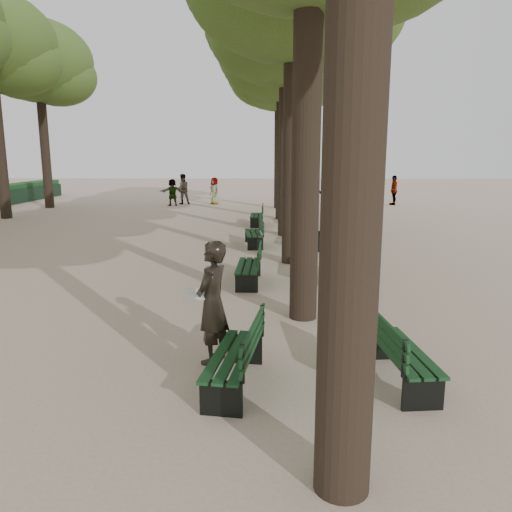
{
  "coord_description": "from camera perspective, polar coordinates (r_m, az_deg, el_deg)",
  "views": [
    {
      "loc": [
        0.79,
        -6.17,
        3.07
      ],
      "look_at": [
        0.6,
        3.0,
        1.2
      ],
      "focal_mm": 35.0,
      "sensor_mm": 36.0,
      "label": 1
    }
  ],
  "objects": [
    {
      "name": "ground",
      "position": [
        6.93,
        -5.67,
        -14.81
      ],
      "size": [
        120.0,
        120.0,
        0.0
      ],
      "primitive_type": "plane",
      "color": "#C3A994",
      "rests_on": "ground"
    },
    {
      "name": "tree_central_3",
      "position": [
        19.72,
        3.54,
        24.93
      ],
      "size": [
        6.0,
        6.0,
        9.95
      ],
      "color": "#33261C",
      "rests_on": "ground"
    },
    {
      "name": "tree_central_4",
      "position": [
        24.61,
        3.04,
        22.22
      ],
      "size": [
        6.0,
        6.0,
        9.95
      ],
      "color": "#33261C",
      "rests_on": "ground"
    },
    {
      "name": "tree_central_5",
      "position": [
        29.53,
        2.71,
        20.42
      ],
      "size": [
        6.0,
        6.0,
        9.95
      ],
      "color": "#33261C",
      "rests_on": "ground"
    },
    {
      "name": "tree_far_5",
      "position": [
        32.25,
        -23.66,
        19.65
      ],
      "size": [
        6.0,
        6.0,
        10.45
      ],
      "color": "#33261C",
      "rests_on": "ground"
    },
    {
      "name": "bench_left_0",
      "position": [
        6.84,
        -2.53,
        -12.63
      ],
      "size": [
        0.81,
        1.86,
        0.92
      ],
      "color": "black",
      "rests_on": "ground"
    },
    {
      "name": "bench_left_1",
      "position": [
        12.02,
        -0.87,
        -1.94
      ],
      "size": [
        0.61,
        1.81,
        0.92
      ],
      "color": "black",
      "rests_on": "ground"
    },
    {
      "name": "bench_left_2",
      "position": [
        17.02,
        -0.26,
        2.05
      ],
      "size": [
        0.73,
        1.84,
        0.92
      ],
      "color": "black",
      "rests_on": "ground"
    },
    {
      "name": "bench_left_3",
      "position": [
        22.03,
        0.07,
        4.21
      ],
      "size": [
        0.59,
        1.8,
        0.92
      ],
      "color": "black",
      "rests_on": "ground"
    },
    {
      "name": "bench_right_0",
      "position": [
        7.24,
        16.19,
        -11.68
      ],
      "size": [
        0.74,
        1.85,
        0.92
      ],
      "color": "black",
      "rests_on": "ground"
    },
    {
      "name": "bench_right_1",
      "position": [
        12.39,
        9.71,
        -1.69
      ],
      "size": [
        0.67,
        1.83,
        0.92
      ],
      "color": "black",
      "rests_on": "ground"
    },
    {
      "name": "bench_right_2",
      "position": [
        16.85,
        7.45,
        1.86
      ],
      "size": [
        0.77,
        1.85,
        0.92
      ],
      "color": "black",
      "rests_on": "ground"
    },
    {
      "name": "bench_right_3",
      "position": [
        22.26,
        5.94,
        4.23
      ],
      "size": [
        0.67,
        1.83,
        0.92
      ],
      "color": "black",
      "rests_on": "ground"
    },
    {
      "name": "man_with_map",
      "position": [
        7.42,
        -5.01,
        -5.31
      ],
      "size": [
        0.75,
        0.82,
        1.85
      ],
      "color": "black",
      "rests_on": "ground"
    },
    {
      "name": "pedestrian_d",
      "position": [
        31.67,
        -4.75,
        7.43
      ],
      "size": [
        0.78,
        0.84,
        1.67
      ],
      "primitive_type": "imported",
      "rotation": [
        0.0,
        0.0,
        5.41
      ],
      "color": "#262628",
      "rests_on": "ground"
    },
    {
      "name": "pedestrian_e",
      "position": [
        31.14,
        -9.54,
        7.2
      ],
      "size": [
        1.48,
        1.01,
        1.63
      ],
      "primitive_type": "imported",
      "rotation": [
        0.0,
        0.0,
        3.64
      ],
      "color": "#262628",
      "rests_on": "ground"
    },
    {
      "name": "pedestrian_c",
      "position": [
        32.27,
        15.47,
        7.26
      ],
      "size": [
        0.4,
        1.08,
        1.82
      ],
      "primitive_type": "imported",
      "rotation": [
        0.0,
        0.0,
        4.68
      ],
      "color": "#262628",
      "rests_on": "ground"
    },
    {
      "name": "pedestrian_a",
      "position": [
        32.0,
        -8.4,
        7.57
      ],
      "size": [
        0.99,
        0.69,
        1.89
      ],
      "primitive_type": "imported",
      "rotation": [
        0.0,
        0.0,
        3.52
      ],
      "color": "#262628",
      "rests_on": "ground"
    },
    {
      "name": "pedestrian_b",
      "position": [
        31.66,
        6.46,
        7.54
      ],
      "size": [
        1.23,
        0.53,
        1.84
      ],
      "primitive_type": "imported",
      "rotation": [
        0.0,
        0.0,
        3.0
      ],
      "color": "#262628",
      "rests_on": "ground"
    }
  ]
}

